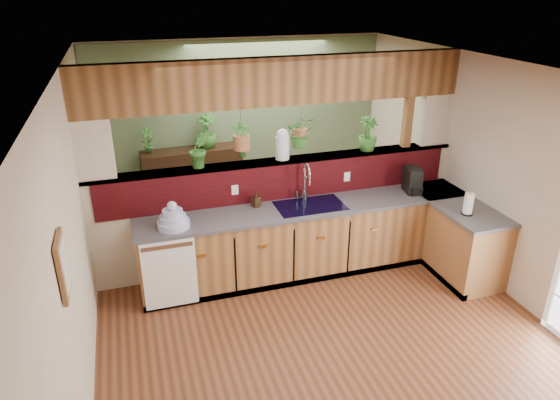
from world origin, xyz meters
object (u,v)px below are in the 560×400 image
object	(u,v)px
dish_stack	(173,219)
soap_dispenser	(256,199)
faucet	(305,181)
paper_towel	(468,204)
glass_jar	(282,144)
shelving_console	(193,180)
coffee_maker	(413,181)

from	to	relation	value
dish_stack	soap_dispenser	distance (m)	1.03
faucet	paper_towel	distance (m)	1.90
faucet	glass_jar	world-z (taller)	glass_jar
faucet	shelving_console	size ratio (longest dim) A/B	0.32
soap_dispenser	glass_jar	bearing A→B (deg)	27.85
dish_stack	soap_dispenser	size ratio (longest dim) A/B	1.84
shelving_console	glass_jar	bearing A→B (deg)	-69.10
soap_dispenser	paper_towel	world-z (taller)	paper_towel
paper_towel	glass_jar	xyz separation A→B (m)	(-1.87, 1.15, 0.55)
faucet	shelving_console	xyz separation A→B (m)	(-1.08, 2.12, -0.66)
soap_dispenser	paper_towel	xyz separation A→B (m)	(2.27, -0.94, 0.03)
soap_dispenser	coffee_maker	size ratio (longest dim) A/B	0.60
glass_jar	paper_towel	bearing A→B (deg)	-31.45
paper_towel	coffee_maker	bearing A→B (deg)	108.61
soap_dispenser	faucet	bearing A→B (deg)	-1.17
faucet	dish_stack	size ratio (longest dim) A/B	1.40
shelving_console	dish_stack	bearing A→B (deg)	-106.21
dish_stack	faucet	bearing A→B (deg)	8.50
soap_dispenser	paper_towel	bearing A→B (deg)	-22.43
shelving_console	soap_dispenser	bearing A→B (deg)	-81.04
soap_dispenser	dish_stack	bearing A→B (deg)	-165.73
dish_stack	shelving_console	xyz separation A→B (m)	(0.54, 2.36, -0.50)
soap_dispenser	paper_towel	size ratio (longest dim) A/B	0.69
soap_dispenser	coffee_maker	world-z (taller)	coffee_maker
dish_stack	shelving_console	world-z (taller)	dish_stack
soap_dispenser	coffee_maker	xyz separation A→B (m)	(2.01, -0.16, 0.05)
coffee_maker	soap_dispenser	bearing A→B (deg)	-173.29
paper_towel	shelving_console	bearing A→B (deg)	131.90
paper_towel	glass_jar	bearing A→B (deg)	148.55
dish_stack	coffee_maker	size ratio (longest dim) A/B	1.10
faucet	glass_jar	bearing A→B (deg)	134.92
coffee_maker	shelving_console	size ratio (longest dim) A/B	0.21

